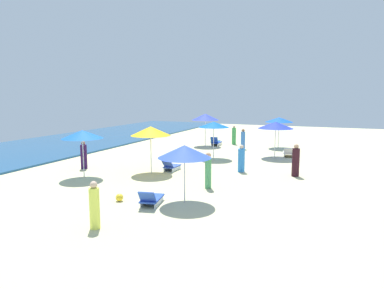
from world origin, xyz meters
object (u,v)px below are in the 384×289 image
Objects in this scene: lounge_chair_1_0 at (171,166)px; beach_ball_0 at (119,198)px; umbrella_0 at (279,120)px; beachgoer_3 at (94,206)px; beachgoer_0 at (241,159)px; umbrella_2 at (276,125)px; umbrella_3 at (205,117)px; umbrella_1 at (151,131)px; beachgoer_6 at (234,136)px; beachgoer_1 at (208,171)px; beachgoer_5 at (296,161)px; umbrella_6 at (184,151)px; umbrella_5 at (214,125)px; lounge_chair_3_0 at (216,142)px; beachgoer_2 at (84,156)px; beachgoer_4 at (243,140)px; lounge_chair_6_0 at (151,199)px; umbrella_4 at (82,134)px; lounge_chair_3_1 at (215,141)px; lounge_chair_2_0 at (288,153)px.

beach_ball_0 is (-6.01, -0.56, -0.10)m from lounge_chair_1_0.
lounge_chair_1_0 is at bearing 158.99° from umbrella_0.
umbrella_0 reaches higher than beachgoer_3.
beachgoer_0 is at bearing 114.99° from beachgoer_3.
umbrella_3 reaches higher than umbrella_2.
umbrella_1 is 1.56× the size of beachgoer_6.
umbrella_1 is (-12.22, 5.11, 0.05)m from umbrella_0.
beachgoer_5 is (4.05, -3.51, -0.01)m from beachgoer_1.
beachgoer_6 is (20.53, 1.08, 0.03)m from beachgoer_3.
beachgoer_1 is at bearing 147.77° from beachgoer_6.
beachgoer_3 is at bearing 152.04° from beachgoer_1.
umbrella_6 is at bearing -134.31° from beachgoer_0.
umbrella_5 is at bearing 12.35° from umbrella_6.
beachgoer_1 is at bearing 170.61° from umbrella_2.
lounge_chair_1_0 is 0.87× the size of beachgoer_0.
lounge_chair_3_0 reaches higher than beach_ball_0.
umbrella_0 reaches higher than lounge_chair_3_0.
umbrella_3 is at bearing 89.04° from beachgoer_6.
umbrella_0 is 1.53× the size of beachgoer_2.
beachgoer_4 is (-1.00, -2.59, 0.49)m from lounge_chair_3_0.
umbrella_0 is 1.85× the size of lounge_chair_1_0.
umbrella_3 is 8.75× the size of beach_ball_0.
umbrella_0 reaches higher than beachgoer_6.
beachgoer_5 is (-8.09, -4.93, 0.04)m from beachgoer_4.
umbrella_3 is (3.27, 6.39, 0.22)m from umbrella_2.
umbrella_0 is 1.61× the size of lounge_chair_6_0.
lounge_chair_3_0 is at bearing -11.48° from umbrella_4.
umbrella_1 is at bearing 71.53° from beachgoer_4.
umbrella_5 is at bearing -29.73° from umbrella_4.
beachgoer_1 is at bearing -39.19° from beach_ball_0.
beachgoer_4 reaches higher than lounge_chair_3_1.
lounge_chair_2_0 is 14.11m from umbrella_4.
umbrella_2 is (6.65, -4.79, 2.00)m from lounge_chair_1_0.
umbrella_4 reaches higher than beachgoer_6.
lounge_chair_1_0 is at bearing 38.00° from beachgoer_1.
beachgoer_1 is 5.35m from beachgoer_5.
umbrella_6 is at bearing -106.06° from umbrella_4.
umbrella_6 reaches higher than lounge_chair_2_0.
beachgoer_6 is (14.99, -3.96, -1.51)m from umbrella_4.
beachgoer_4 is at bearing -5.24° from beachgoer_1.
lounge_chair_3_1 is 0.85× the size of beachgoer_4.
lounge_chair_3_1 reaches higher than lounge_chair_1_0.
lounge_chair_2_0 is at bearing -25.40° from beachgoer_1.
umbrella_1 is at bearing 54.25° from beachgoer_1.
beachgoer_4 is at bearing -98.51° from umbrella_3.
umbrella_0 is at bearing -148.00° from beachgoer_4.
umbrella_0 is at bearing 33.09° from beachgoer_5.
umbrella_1 is 12.37m from lounge_chair_3_1.
lounge_chair_3_0 reaches higher than lounge_chair_2_0.
lounge_chair_2_0 is at bearing 29.96° from beachgoer_5.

